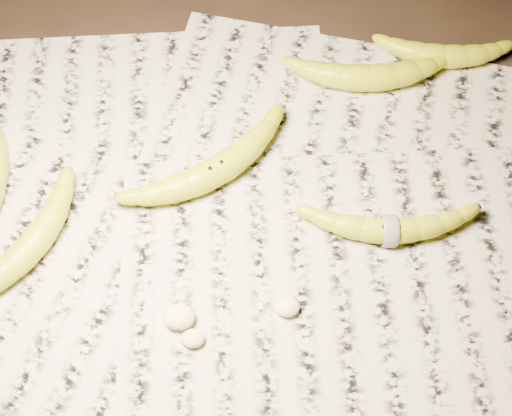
{
  "coord_description": "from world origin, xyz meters",
  "views": [
    {
      "loc": [
        0.01,
        -0.42,
        0.83
      ],
      "look_at": [
        0.01,
        -0.0,
        0.05
      ],
      "focal_mm": 50.0,
      "sensor_mm": 36.0,
      "label": 1
    }
  ],
  "objects_px": {
    "banana_upper_b": "(444,55)",
    "banana_left_b": "(29,247)",
    "banana_center": "(215,170)",
    "banana_upper_a": "(369,76)",
    "banana_taped": "(390,229)"
  },
  "relations": [
    {
      "from": "banana_center",
      "to": "banana_upper_a",
      "type": "xyz_separation_m",
      "value": [
        0.22,
        0.15,
        -0.0
      ]
    },
    {
      "from": "banana_center",
      "to": "banana_taped",
      "type": "distance_m",
      "value": 0.24
    },
    {
      "from": "banana_left_b",
      "to": "banana_taped",
      "type": "distance_m",
      "value": 0.45
    },
    {
      "from": "banana_upper_a",
      "to": "banana_upper_b",
      "type": "bearing_deg",
      "value": 18.59
    },
    {
      "from": "banana_left_b",
      "to": "banana_taped",
      "type": "height_order",
      "value": "banana_left_b"
    },
    {
      "from": "banana_left_b",
      "to": "banana_upper_b",
      "type": "distance_m",
      "value": 0.64
    },
    {
      "from": "banana_left_b",
      "to": "banana_upper_b",
      "type": "xyz_separation_m",
      "value": [
        0.56,
        0.3,
        -0.0
      ]
    },
    {
      "from": "banana_upper_b",
      "to": "banana_left_b",
      "type": "bearing_deg",
      "value": -146.94
    },
    {
      "from": "banana_upper_b",
      "to": "banana_upper_a",
      "type": "bearing_deg",
      "value": -155.68
    },
    {
      "from": "banana_left_b",
      "to": "banana_center",
      "type": "relative_size",
      "value": 0.89
    },
    {
      "from": "banana_upper_a",
      "to": "banana_upper_b",
      "type": "relative_size",
      "value": 1.19
    },
    {
      "from": "banana_taped",
      "to": "banana_left_b",
      "type": "bearing_deg",
      "value": -176.61
    },
    {
      "from": "banana_left_b",
      "to": "banana_upper_a",
      "type": "height_order",
      "value": "banana_upper_a"
    },
    {
      "from": "banana_center",
      "to": "banana_taped",
      "type": "bearing_deg",
      "value": -54.84
    },
    {
      "from": "banana_left_b",
      "to": "banana_upper_a",
      "type": "xyz_separation_m",
      "value": [
        0.45,
        0.26,
        0.0
      ]
    }
  ]
}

